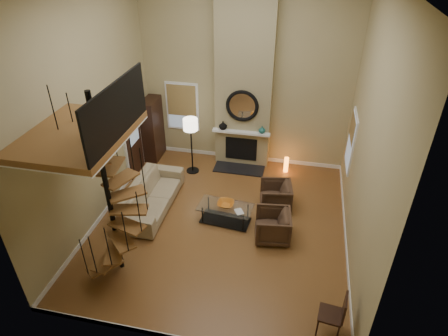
% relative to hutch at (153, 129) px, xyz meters
% --- Properties ---
extents(ground, '(6.00, 6.50, 0.01)m').
position_rel_hutch_xyz_m(ground, '(2.75, -2.80, -0.95)').
color(ground, '#93612F').
rests_on(ground, ground).
extents(back_wall, '(6.00, 0.02, 5.50)m').
position_rel_hutch_xyz_m(back_wall, '(2.75, 0.45, 1.80)').
color(back_wall, tan).
rests_on(back_wall, ground).
extents(front_wall, '(6.00, 0.02, 5.50)m').
position_rel_hutch_xyz_m(front_wall, '(2.75, -6.05, 1.80)').
color(front_wall, tan).
rests_on(front_wall, ground).
extents(left_wall, '(0.02, 6.50, 5.50)m').
position_rel_hutch_xyz_m(left_wall, '(-0.25, -2.80, 1.80)').
color(left_wall, tan).
rests_on(left_wall, ground).
extents(right_wall, '(0.02, 6.50, 5.50)m').
position_rel_hutch_xyz_m(right_wall, '(5.75, -2.80, 1.80)').
color(right_wall, tan).
rests_on(right_wall, ground).
extents(baseboard_back, '(6.00, 0.02, 0.12)m').
position_rel_hutch_xyz_m(baseboard_back, '(2.75, 0.44, -0.89)').
color(baseboard_back, white).
rests_on(baseboard_back, ground).
extents(baseboard_left, '(0.02, 6.50, 0.12)m').
position_rel_hutch_xyz_m(baseboard_left, '(-0.24, -2.80, -0.89)').
color(baseboard_left, white).
rests_on(baseboard_left, ground).
extents(baseboard_right, '(0.02, 6.50, 0.12)m').
position_rel_hutch_xyz_m(baseboard_right, '(5.74, -2.80, -0.89)').
color(baseboard_right, white).
rests_on(baseboard_right, ground).
extents(chimney_breast, '(1.60, 0.38, 5.50)m').
position_rel_hutch_xyz_m(chimney_breast, '(2.75, 0.26, 1.80)').
color(chimney_breast, '#948860').
rests_on(chimney_breast, ground).
extents(hearth, '(1.50, 0.60, 0.04)m').
position_rel_hutch_xyz_m(hearth, '(2.75, -0.23, -0.93)').
color(hearth, black).
rests_on(hearth, ground).
extents(firebox, '(0.95, 0.02, 0.72)m').
position_rel_hutch_xyz_m(firebox, '(2.75, 0.06, -0.40)').
color(firebox, black).
rests_on(firebox, chimney_breast).
extents(mantel, '(1.70, 0.18, 0.06)m').
position_rel_hutch_xyz_m(mantel, '(2.75, -0.02, 0.20)').
color(mantel, white).
rests_on(mantel, chimney_breast).
extents(mirror_frame, '(0.94, 0.10, 0.94)m').
position_rel_hutch_xyz_m(mirror_frame, '(2.75, 0.04, 1.00)').
color(mirror_frame, black).
rests_on(mirror_frame, chimney_breast).
extents(mirror_disc, '(0.80, 0.01, 0.80)m').
position_rel_hutch_xyz_m(mirror_disc, '(2.75, 0.05, 1.00)').
color(mirror_disc, white).
rests_on(mirror_disc, chimney_breast).
extents(vase_left, '(0.24, 0.24, 0.25)m').
position_rel_hutch_xyz_m(vase_left, '(2.20, 0.02, 0.35)').
color(vase_left, black).
rests_on(vase_left, mantel).
extents(vase_right, '(0.20, 0.20, 0.21)m').
position_rel_hutch_xyz_m(vase_right, '(3.35, 0.02, 0.33)').
color(vase_right, '#17514E').
rests_on(vase_right, mantel).
extents(window_back, '(1.02, 0.06, 1.52)m').
position_rel_hutch_xyz_m(window_back, '(0.85, 0.43, 0.67)').
color(window_back, white).
rests_on(window_back, back_wall).
extents(window_right, '(0.06, 1.02, 1.52)m').
position_rel_hutch_xyz_m(window_right, '(5.72, -0.80, 0.68)').
color(window_right, white).
rests_on(window_right, right_wall).
extents(entry_door, '(0.10, 1.05, 2.16)m').
position_rel_hutch_xyz_m(entry_door, '(-0.21, -1.00, 0.10)').
color(entry_door, white).
rests_on(entry_door, ground).
extents(loft, '(1.70, 2.20, 1.09)m').
position_rel_hutch_xyz_m(loft, '(0.70, -4.60, 2.29)').
color(loft, brown).
rests_on(loft, left_wall).
extents(spiral_stair, '(1.47, 1.47, 4.06)m').
position_rel_hutch_xyz_m(spiral_stair, '(0.97, -4.59, 0.83)').
color(spiral_stair, black).
rests_on(spiral_stair, ground).
extents(hutch, '(0.41, 0.87, 1.95)m').
position_rel_hutch_xyz_m(hutch, '(0.00, 0.00, 0.00)').
color(hutch, black).
rests_on(hutch, ground).
extents(sofa, '(0.98, 2.49, 0.73)m').
position_rel_hutch_xyz_m(sofa, '(0.85, -2.49, -0.55)').
color(sofa, tan).
rests_on(sofa, ground).
extents(armchair_near, '(0.91, 0.89, 0.72)m').
position_rel_hutch_xyz_m(armchair_near, '(4.06, -1.81, -0.60)').
color(armchair_near, '#462F20').
rests_on(armchair_near, ground).
extents(armchair_far, '(0.91, 0.89, 0.74)m').
position_rel_hutch_xyz_m(armchair_far, '(4.11, -2.99, -0.60)').
color(armchair_far, '#462F20').
rests_on(armchair_far, ground).
extents(coffee_table, '(1.38, 0.78, 0.48)m').
position_rel_hutch_xyz_m(coffee_table, '(2.84, -2.65, -0.67)').
color(coffee_table, silver).
rests_on(coffee_table, ground).
extents(bowl, '(0.41, 0.41, 0.10)m').
position_rel_hutch_xyz_m(bowl, '(2.84, -2.60, -0.45)').
color(bowl, orange).
rests_on(bowl, coffee_table).
extents(book, '(0.28, 0.30, 0.02)m').
position_rel_hutch_xyz_m(book, '(3.19, -2.80, -0.49)').
color(book, gray).
rests_on(book, coffee_table).
extents(floor_lamp, '(0.42, 0.42, 1.72)m').
position_rel_hutch_xyz_m(floor_lamp, '(1.40, -0.60, 0.46)').
color(floor_lamp, black).
rests_on(floor_lamp, ground).
extents(accent_lamp, '(0.13, 0.13, 0.47)m').
position_rel_hutch_xyz_m(accent_lamp, '(4.13, -0.06, -0.70)').
color(accent_lamp, orange).
rests_on(accent_lamp, ground).
extents(side_chair, '(0.47, 0.45, 0.93)m').
position_rel_hutch_xyz_m(side_chair, '(5.38, -5.28, -0.42)').
color(side_chair, black).
rests_on(side_chair, ground).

